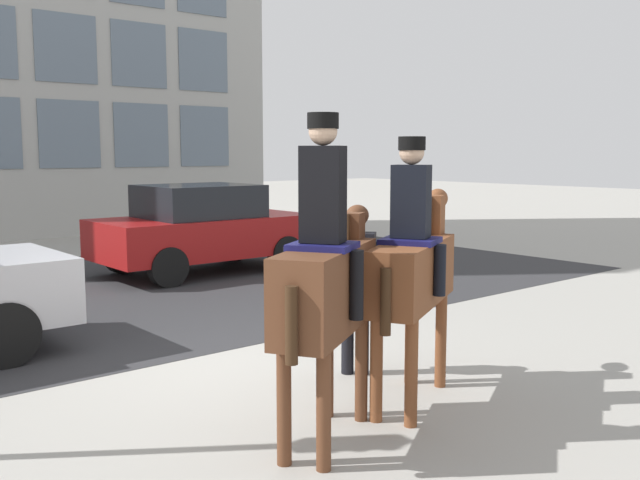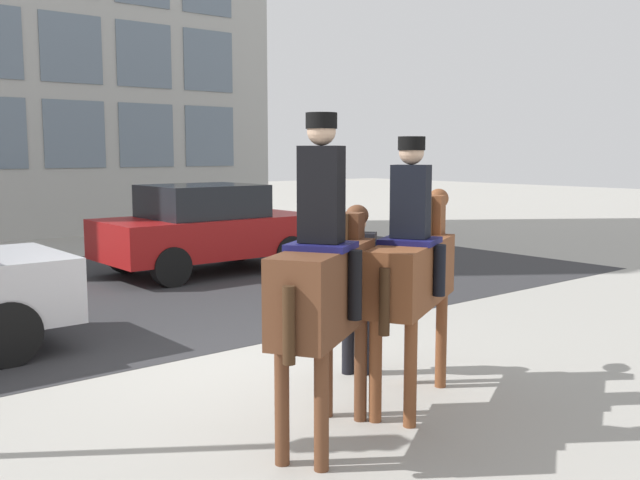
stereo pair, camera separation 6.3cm
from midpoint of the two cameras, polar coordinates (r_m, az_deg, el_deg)
The scene contains 6 objects.
ground_plane at distance 7.97m, azimuth -6.69°, elevation -9.84°, with size 80.00×80.00×0.00m, color #9E9B93.
road_surface at distance 12.13m, azimuth -18.94°, elevation -4.29°, with size 19.11×8.50×0.01m.
mounted_horse_lead at distance 5.61m, azimuth 0.76°, elevation -3.20°, with size 1.69×1.21×2.60m.
mounted_horse_companion at distance 6.55m, azimuth 7.74°, elevation -2.00°, with size 1.85×1.18×2.44m.
pedestrian_bystander at distance 7.35m, azimuth 3.20°, elevation -3.22°, with size 0.66×0.83×1.69m.
street_car_far_lane at distance 13.82m, azimuth -8.96°, elevation 0.97°, with size 4.07×2.06×1.69m.
Camera 2 is at (-4.07, -6.46, 2.31)m, focal length 40.00 mm.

